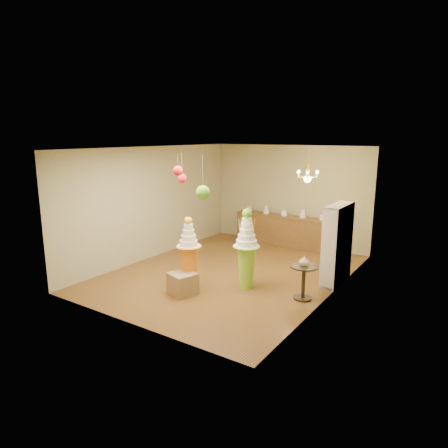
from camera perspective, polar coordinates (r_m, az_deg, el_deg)
The scene contains 17 objects.
floor at distance 9.83m, azimuth 0.94°, elevation -6.95°, with size 6.50×6.50×0.00m, color brown.
ceiling at distance 9.27m, azimuth 1.00°, elevation 10.80°, with size 6.50×6.50×0.00m, color silver.
wall_back at distance 12.26m, azimuth 9.23°, elevation 4.05°, with size 5.00×0.04×3.00m, color #98936A.
wall_front at distance 7.00m, azimuth -13.60°, elevation -2.62°, with size 5.00×0.04×3.00m, color #98936A.
wall_left at distance 10.97m, azimuth -10.10°, elevation 3.02°, with size 0.04×6.50×3.00m, color #98936A.
wall_right at distance 8.38m, azimuth 15.49°, elevation -0.21°, with size 0.04×6.50×3.00m, color #98936A.
pedestal_green at distance 8.71m, azimuth 3.22°, elevation -4.58°, with size 0.61×0.61×1.77m.
pedestal_orange at distance 8.65m, azimuth -5.02°, elevation -5.31°, with size 0.66×0.66×1.61m.
burlap_riser at distance 8.55m, azimuth -5.91°, elevation -8.46°, with size 0.51×0.51×0.46m, color #947250.
sideboard at distance 12.20m, azimuth 8.52°, elevation -0.85°, with size 3.04×0.54×1.16m.
shelving_unit at distance 9.31m, azimuth 15.90°, elevation -2.76°, with size 0.33×1.20×1.80m.
round_table at distance 8.33m, azimuth 11.29°, elevation -7.50°, with size 0.59×0.59×0.72m.
vase at distance 8.22m, azimuth 11.40°, elevation -5.17°, with size 0.19×0.19×0.20m, color beige.
pom_red_left at distance 8.03m, azimuth -5.98°, elevation 6.52°, with size 0.18×0.18×0.64m.
pom_green_mid at distance 7.38m, azimuth -3.04°, elevation 4.53°, with size 0.26×0.26×0.87m.
pom_red_right at distance 7.48m, azimuth -6.59°, elevation 7.56°, with size 0.19×0.19×0.45m.
chandelier at distance 9.93m, azimuth 11.85°, elevation 6.62°, with size 0.67×0.67×0.85m.
Camera 1 is at (5.01, -7.80, 3.30)m, focal length 32.00 mm.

